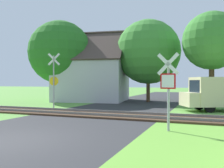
% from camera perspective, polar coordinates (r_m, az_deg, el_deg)
% --- Properties ---
extents(ground_plane, '(160.00, 160.00, 0.00)m').
position_cam_1_polar(ground_plane, '(8.85, -22.17, -12.10)').
color(ground_plane, '#5B933D').
extents(road_asphalt, '(7.31, 80.00, 0.01)m').
position_cam_1_polar(road_asphalt, '(10.37, -14.47, -10.21)').
color(road_asphalt, '#2D2D30').
rests_on(road_asphalt, ground).
extents(rail_track, '(60.00, 2.60, 0.22)m').
position_cam_1_polar(rail_track, '(14.51, -3.28, -6.92)').
color(rail_track, '#422D1E').
rests_on(rail_track, ground).
extents(stop_sign_near, '(0.87, 0.19, 3.06)m').
position_cam_1_polar(stop_sign_near, '(9.95, 12.73, -0.45)').
color(stop_sign_near, '#9E9EA5').
rests_on(stop_sign_near, ground).
extents(crossing_sign_far, '(0.85, 0.27, 3.97)m').
position_cam_1_polar(crossing_sign_far, '(17.99, -13.16, 1.34)').
color(crossing_sign_far, '#9E9EA5').
rests_on(crossing_sign_far, ground).
extents(house, '(7.91, 7.62, 7.10)m').
position_cam_1_polar(house, '(25.81, -4.44, 1.18)').
color(house, '#B7B7BC').
rests_on(house, ground).
extents(tree_left, '(6.39, 6.39, 8.14)m').
position_cam_1_polar(tree_left, '(26.09, -11.75, 7.09)').
color(tree_left, '#513823').
rests_on(tree_left, ground).
extents(tree_center, '(6.22, 6.22, 7.95)m').
position_cam_1_polar(tree_center, '(24.57, 8.27, 7.26)').
color(tree_center, '#513823').
rests_on(tree_center, ground).
extents(tree_right, '(4.63, 4.63, 7.53)m').
position_cam_1_polar(tree_right, '(21.65, 21.83, 9.12)').
color(tree_right, '#513823').
rests_on(tree_right, ground).
extents(mail_truck, '(5.21, 3.85, 2.24)m').
position_cam_1_polar(mail_truck, '(18.04, 23.90, -1.75)').
color(mail_truck, beige).
rests_on(mail_truck, ground).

